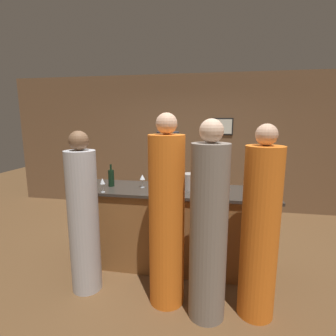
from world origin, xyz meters
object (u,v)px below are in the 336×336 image
(guest_2, at_px, (208,230))
(ice_bucket, at_px, (191,182))
(bartender, at_px, (168,183))
(guest_0, at_px, (167,219))
(guest_3, at_px, (84,219))
(wine_bottle_1, at_px, (266,184))
(wine_bottle_0, at_px, (111,178))
(guest_1, at_px, (260,231))

(guest_2, distance_m, ice_bucket, 0.95)
(bartender, height_order, guest_0, guest_0)
(bartender, relative_size, guest_3, 1.07)
(bartender, relative_size, guest_0, 0.97)
(guest_3, bearing_deg, wine_bottle_1, 19.55)
(ice_bucket, bearing_deg, wine_bottle_0, -178.38)
(bartender, distance_m, wine_bottle_1, 1.58)
(guest_2, distance_m, wine_bottle_0, 1.57)
(guest_1, distance_m, wine_bottle_0, 1.94)
(guest_0, xyz_separation_m, wine_bottle_0, (-0.87, 0.71, 0.23))
(guest_0, distance_m, wine_bottle_1, 1.32)
(wine_bottle_0, bearing_deg, guest_3, -94.74)
(guest_2, bearing_deg, ice_bucket, 106.27)
(guest_1, relative_size, ice_bucket, 9.27)
(guest_2, distance_m, wine_bottle_1, 1.12)
(bartender, xyz_separation_m, guest_0, (0.27, -1.56, 0.02))
(guest_3, bearing_deg, wine_bottle_0, 85.26)
(guest_0, distance_m, ice_bucket, 0.79)
(guest_1, bearing_deg, ice_bucket, 133.49)
(guest_3, relative_size, wine_bottle_0, 6.11)
(guest_1, xyz_separation_m, wine_bottle_0, (-1.77, 0.74, 0.28))
(guest_0, xyz_separation_m, ice_bucket, (0.16, 0.74, 0.22))
(guest_1, relative_size, wine_bottle_1, 6.93)
(guest_0, bearing_deg, ice_bucket, 77.51)
(guest_0, bearing_deg, wine_bottle_1, 35.18)
(bartender, height_order, guest_3, bartender)
(bartender, bearing_deg, guest_3, 66.51)
(guest_1, distance_m, ice_bucket, 1.09)
(guest_0, bearing_deg, bartender, 99.91)
(guest_1, distance_m, guest_2, 0.49)
(guest_2, bearing_deg, wine_bottle_1, 54.01)
(guest_0, xyz_separation_m, guest_1, (0.90, -0.03, -0.05))
(bartender, relative_size, wine_bottle_1, 7.11)
(guest_0, height_order, ice_bucket, guest_0)
(bartender, bearing_deg, wine_bottle_0, 54.45)
(bartender, xyz_separation_m, guest_3, (-0.66, -1.51, -0.06))
(wine_bottle_1, xyz_separation_m, ice_bucket, (-0.90, -0.01, -0.00))
(bartender, distance_m, guest_0, 1.58)
(guest_3, bearing_deg, guest_2, -7.48)
(guest_3, height_order, wine_bottle_0, guest_3)
(guest_2, bearing_deg, bartender, 112.27)
(wine_bottle_1, relative_size, ice_bucket, 1.34)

